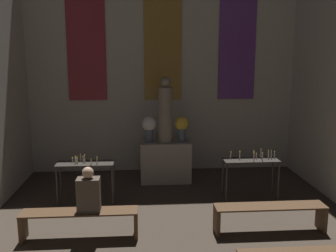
# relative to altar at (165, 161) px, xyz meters

# --- Properties ---
(wall_back) EXTENTS (6.80, 0.16, 5.67)m
(wall_back) POSITION_rel_altar_xyz_m (0.00, 0.96, 2.40)
(wall_back) COLOR #B2AD9E
(wall_back) RESTS_ON ground_plane
(altar) EXTENTS (1.16, 0.61, 0.94)m
(altar) POSITION_rel_altar_xyz_m (0.00, 0.00, 0.00)
(altar) COLOR gray
(altar) RESTS_ON ground_plane
(statue) EXTENTS (0.32, 0.32, 1.47)m
(statue) POSITION_rel_altar_xyz_m (0.00, 0.00, 1.16)
(statue) COLOR gray
(statue) RESTS_ON altar
(flower_vase_left) EXTENTS (0.32, 0.32, 0.58)m
(flower_vase_left) POSITION_rel_altar_xyz_m (-0.38, -0.00, 0.82)
(flower_vase_left) COLOR #4C5666
(flower_vase_left) RESTS_ON altar
(flower_vase_right) EXTENTS (0.32, 0.32, 0.58)m
(flower_vase_right) POSITION_rel_altar_xyz_m (0.38, -0.00, 0.82)
(flower_vase_right) COLOR #4C5666
(flower_vase_right) RESTS_ON altar
(candle_rack_left) EXTENTS (1.12, 0.41, 0.99)m
(candle_rack_left) POSITION_rel_altar_xyz_m (-1.67, -1.18, 0.21)
(candle_rack_left) COLOR #332D28
(candle_rack_left) RESTS_ON ground_plane
(candle_rack_right) EXTENTS (1.12, 0.41, 1.01)m
(candle_rack_right) POSITION_rel_altar_xyz_m (1.67, -1.18, 0.22)
(candle_rack_right) COLOR #332D28
(candle_rack_right) RESTS_ON ground_plane
(pew_back_left) EXTENTS (1.84, 0.36, 0.45)m
(pew_back_left) POSITION_rel_altar_xyz_m (-1.55, -2.70, -0.14)
(pew_back_left) COLOR #4C331E
(pew_back_left) RESTS_ON ground_plane
(pew_back_right) EXTENTS (1.84, 0.36, 0.45)m
(pew_back_right) POSITION_rel_altar_xyz_m (1.55, -2.70, -0.14)
(pew_back_right) COLOR #4C331E
(pew_back_right) RESTS_ON ground_plane
(person_seated) EXTENTS (0.36, 0.24, 0.73)m
(person_seated) POSITION_rel_altar_xyz_m (-1.40, -2.70, 0.30)
(person_seated) COLOR #4C4238
(person_seated) RESTS_ON pew_back_left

